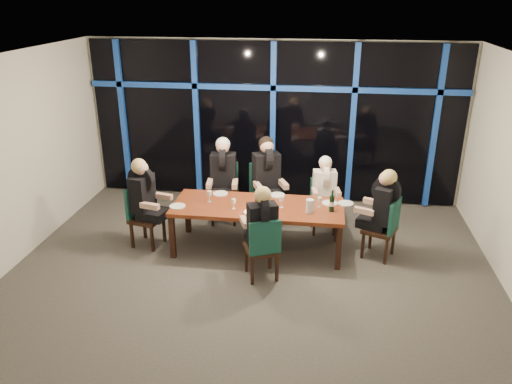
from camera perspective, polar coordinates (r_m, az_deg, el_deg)
room at (r=6.42m, az=-0.74°, el=6.07°), size 7.04×7.00×3.02m
window_wall at (r=9.36m, az=2.05°, el=8.20°), size 6.86×0.43×2.94m
dining_table at (r=7.63m, az=0.21°, el=-2.00°), size 2.60×1.00×0.75m
chair_far_left at (r=8.71m, az=-3.65°, el=0.36°), size 0.53×0.53×1.03m
chair_far_mid at (r=8.61m, az=1.07°, el=0.24°), size 0.65×0.65×1.06m
chair_far_right at (r=8.43m, az=7.67°, el=-1.14°), size 0.47×0.47×0.90m
chair_end_left at (r=8.05m, az=-12.93°, el=-2.31°), size 0.54×0.54×0.98m
chair_end_right at (r=7.69m, az=14.60°, el=-3.73°), size 0.59×0.59×0.97m
chair_near_mid at (r=6.90m, az=0.81°, el=-6.18°), size 0.58×0.58×0.95m
diner_far_left at (r=8.48m, az=-3.77°, el=2.70°), size 0.54×0.67×1.01m
diner_far_mid at (r=8.38m, az=1.27°, el=2.67°), size 0.66×0.73×1.03m
diner_far_right at (r=8.22m, az=7.87°, el=0.94°), size 0.48×0.59×0.87m
diner_end_left at (r=7.86m, az=-12.66°, el=0.19°), size 0.66×0.55×0.96m
diner_end_right at (r=7.56m, az=14.29°, el=-0.98°), size 0.66×0.60×0.94m
diner_near_mid at (r=6.79m, az=0.65°, el=-3.06°), size 0.59×0.65×0.93m
plate_far_left at (r=8.04m, az=-4.10°, el=-0.18°), size 0.24×0.24×0.01m
plate_far_mid at (r=7.97m, az=2.44°, el=-0.34°), size 0.24×0.24×0.01m
plate_far_right at (r=7.75m, az=8.42°, el=-1.26°), size 0.24×0.24×0.01m
plate_end_left at (r=7.65m, az=-8.97°, el=-1.61°), size 0.24×0.24×0.01m
plate_end_right at (r=7.77m, az=9.84°, el=-1.27°), size 0.24×0.24×0.01m
plate_near_mid at (r=7.35m, az=-0.48°, el=-2.32°), size 0.24×0.24×0.01m
wine_bottle at (r=7.44m, az=8.66°, el=-1.29°), size 0.08×0.08×0.33m
water_pitcher at (r=7.37m, az=6.17°, el=-1.60°), size 0.13×0.11×0.21m
tea_light at (r=7.34m, az=-0.55°, el=-2.30°), size 0.05×0.05×0.03m
wine_glass_a at (r=7.45m, az=-2.57°, el=-1.10°), size 0.06×0.06×0.16m
wine_glass_b at (r=7.64m, az=0.63°, el=-0.44°), size 0.06×0.06×0.17m
wine_glass_c at (r=7.49m, az=2.94°, el=-0.86°), size 0.07×0.07×0.18m
wine_glass_d at (r=7.71m, az=-5.36°, el=-0.23°), size 0.07×0.07×0.18m
wine_glass_e at (r=7.57m, az=7.29°, el=-0.91°), size 0.06×0.06×0.16m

